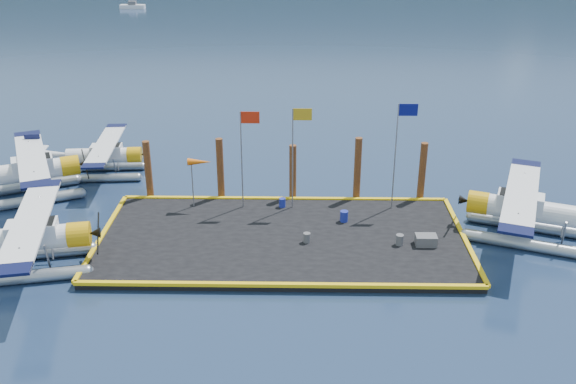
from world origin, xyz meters
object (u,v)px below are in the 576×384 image
windsock (199,163)px  piling_0 (148,172)px  flagpole_yellow (296,143)px  seaplane_c (102,158)px  piling_3 (357,171)px  seaplane_b (27,175)px  drum_1 (307,238)px  seaplane_d (527,213)px  piling_2 (293,174)px  drum_4 (344,216)px  flagpole_red (245,145)px  crate (426,240)px  drum_2 (400,240)px  piling_1 (220,171)px  drum_5 (282,203)px  flagpole_blue (400,141)px  seaplane_a (25,242)px  piling_4 (422,174)px

windsock → piling_0: (-3.47, 1.60, -1.23)m
flagpole_yellow → windsock: size_ratio=1.99×
seaplane_c → piling_3: piling_3 is taller
seaplane_b → drum_1: (17.63, -6.34, -0.96)m
seaplane_d → piling_2: size_ratio=2.73×
seaplane_b → drum_4: size_ratio=15.95×
drum_1 → flagpole_red: 6.84m
crate → seaplane_c: bearing=153.2°
drum_4 → flagpole_red: size_ratio=0.11×
seaplane_c → piling_0: (4.13, -4.05, 0.63)m
drum_2 → piling_2: piling_2 is taller
seaplane_c → flagpole_red: (10.33, -5.65, 3.02)m
drum_4 → piling_1: bearing=155.2°
drum_4 → drum_5: size_ratio=1.16×
drum_4 → piling_1: (-7.51, 3.47, 1.38)m
piling_2 → seaplane_d: bearing=-20.1°
crate → piling_0: size_ratio=0.28×
flagpole_blue → piling_2: flagpole_blue is taller
drum_1 → piling_1: piling_1 is taller
piling_3 → drum_2: bearing=-73.7°
crate → piling_1: (-11.74, 6.24, 1.42)m
seaplane_b → drum_4: bearing=55.0°
seaplane_d → windsock: 18.83m
seaplane_c → flagpole_red: bearing=56.6°
drum_2 → piling_2: bearing=133.0°
piling_1 → flagpole_yellow: bearing=-18.8°
drum_1 → piling_0: 11.62m
seaplane_b → piling_2: piling_2 is taller
flagpole_yellow → drum_1: bearing=-82.0°
seaplane_b → seaplane_d: bearing=56.1°
seaplane_b → flagpole_red: size_ratio=1.71×
seaplane_c → flagpole_red: size_ratio=1.48×
seaplane_b → drum_2: bearing=49.6°
seaplane_a → flagpole_yellow: flagpole_yellow is taller
drum_4 → piling_2: piling_2 is taller
piling_2 → drum_1: bearing=-82.2°
piling_4 → piling_2: bearing=180.0°
piling_1 → piling_3: 8.50m
seaplane_a → piling_0: (4.39, 8.61, 0.37)m
crate → windsock: (-12.77, 4.64, 2.55)m
flagpole_yellow → seaplane_a: bearing=-152.7°
windsock → seaplane_c: bearing=143.4°
drum_2 → flagpole_blue: (0.37, 4.65, 3.99)m
drum_1 → piling_4: bearing=40.2°
drum_5 → windsock: (-4.91, -0.02, 2.55)m
seaplane_a → piling_1: size_ratio=2.52×
piling_0 → seaplane_b: bearing=177.9°
seaplane_a → drum_2: 19.38m
seaplane_d → flagpole_yellow: bearing=96.7°
flagpole_red → drum_1: bearing=-50.9°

